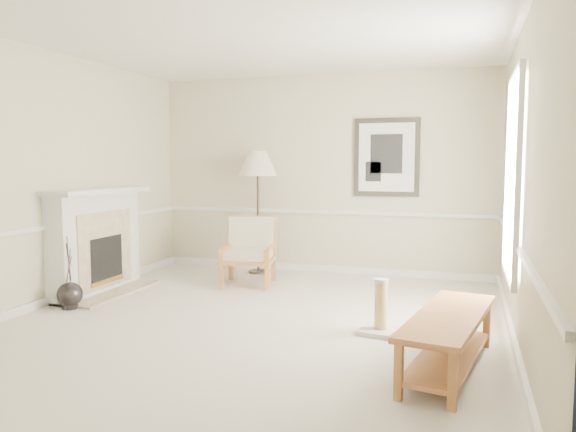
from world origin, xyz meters
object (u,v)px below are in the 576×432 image
object	(u,v)px
armchair	(249,248)
bench	(449,333)
scratching_post	(381,316)
floor_lamp	(258,167)
floor_vase	(70,295)

from	to	relation	value
armchair	bench	world-z (taller)	armchair
bench	scratching_post	world-z (taller)	scratching_post
bench	scratching_post	xyz separation A→B (m)	(-0.65, 0.79, -0.14)
floor_lamp	bench	size ratio (longest dim) A/B	1.09
armchair	floor_lamp	size ratio (longest dim) A/B	0.50
armchair	scratching_post	size ratio (longest dim) A/B	1.69
armchair	floor_lamp	world-z (taller)	floor_lamp
armchair	floor_lamp	bearing A→B (deg)	89.87
armchair	floor_lamp	distance (m)	1.31
floor_vase	armchair	distance (m)	2.36
armchair	floor_lamp	xyz separation A→B (m)	(-0.15, 0.72, 1.08)
armchair	bench	size ratio (longest dim) A/B	0.54
floor_vase	armchair	size ratio (longest dim) A/B	0.91
floor_lamp	scratching_post	distance (m)	3.54
floor_lamp	scratching_post	xyz separation A→B (m)	(2.17, -2.42, -1.40)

